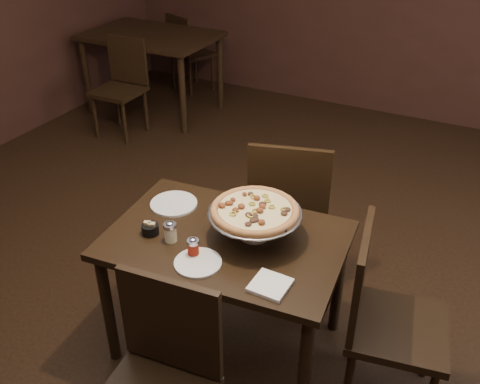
% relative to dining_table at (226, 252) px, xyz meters
% --- Properties ---
extents(room, '(6.04, 7.04, 2.84)m').
position_rel_dining_table_xyz_m(room, '(0.05, 0.09, 0.79)').
color(room, black).
rests_on(room, ground).
extents(dining_table, '(1.19, 0.85, 0.71)m').
position_rel_dining_table_xyz_m(dining_table, '(0.00, 0.00, 0.00)').
color(dining_table, black).
rests_on(dining_table, ground).
extents(background_table, '(1.29, 0.86, 0.80)m').
position_rel_dining_table_xyz_m(background_table, '(-2.22, 2.53, 0.08)').
color(background_table, black).
rests_on(background_table, ground).
extents(pizza_stand, '(0.45, 0.45, 0.18)m').
position_rel_dining_table_xyz_m(pizza_stand, '(0.12, 0.06, 0.24)').
color(pizza_stand, silver).
rests_on(pizza_stand, dining_table).
extents(parmesan_shaker, '(0.06, 0.06, 0.11)m').
position_rel_dining_table_xyz_m(parmesan_shaker, '(-0.22, -0.14, 0.14)').
color(parmesan_shaker, '#FAF6C2').
rests_on(parmesan_shaker, dining_table).
extents(pepper_flake_shaker, '(0.06, 0.06, 0.10)m').
position_rel_dining_table_xyz_m(pepper_flake_shaker, '(-0.06, -0.19, 0.14)').
color(pepper_flake_shaker, maroon).
rests_on(pepper_flake_shaker, dining_table).
extents(packet_caddy, '(0.08, 0.08, 0.06)m').
position_rel_dining_table_xyz_m(packet_caddy, '(-0.34, -0.14, 0.12)').
color(packet_caddy, black).
rests_on(packet_caddy, dining_table).
extents(napkin_stack, '(0.16, 0.16, 0.02)m').
position_rel_dining_table_xyz_m(napkin_stack, '(0.33, -0.23, 0.10)').
color(napkin_stack, white).
rests_on(napkin_stack, dining_table).
extents(plate_left, '(0.25, 0.25, 0.01)m').
position_rel_dining_table_xyz_m(plate_left, '(-0.38, 0.13, 0.10)').
color(plate_left, silver).
rests_on(plate_left, dining_table).
extents(plate_near, '(0.21, 0.21, 0.01)m').
position_rel_dining_table_xyz_m(plate_near, '(-0.02, -0.23, 0.10)').
color(plate_near, silver).
rests_on(plate_near, dining_table).
extents(serving_spatula, '(0.17, 0.17, 0.02)m').
position_rel_dining_table_xyz_m(serving_spatula, '(0.26, -0.04, 0.24)').
color(serving_spatula, silver).
rests_on(serving_spatula, pizza_stand).
extents(chair_far, '(0.56, 0.56, 0.97)m').
position_rel_dining_table_xyz_m(chair_far, '(0.07, 0.65, -0.08)').
color(chair_far, black).
rests_on(chair_far, ground).
extents(chair_near, '(0.47, 0.47, 0.92)m').
position_rel_dining_table_xyz_m(chair_near, '(0.08, -0.71, -0.11)').
color(chair_near, black).
rests_on(chair_near, ground).
extents(chair_side, '(0.50, 0.50, 0.93)m').
position_rel_dining_table_xyz_m(chair_side, '(0.77, 0.04, -0.10)').
color(chair_side, black).
rests_on(chair_side, ground).
extents(bg_chair_far, '(0.51, 0.51, 0.85)m').
position_rel_dining_table_xyz_m(bg_chair_far, '(-2.21, 3.18, -0.15)').
color(bg_chair_far, black).
rests_on(bg_chair_far, ground).
extents(bg_chair_near, '(0.43, 0.43, 0.90)m').
position_rel_dining_table_xyz_m(bg_chair_near, '(-2.16, 1.95, -0.12)').
color(bg_chair_near, black).
rests_on(bg_chair_near, ground).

